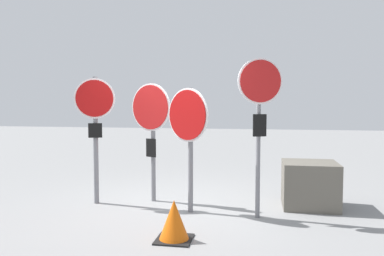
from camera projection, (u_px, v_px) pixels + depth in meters
ground_plane at (170, 207)px, 6.37m from camera, size 40.00×40.00×0.00m
stop_sign_0 at (95, 117)px, 6.47m from camera, size 0.66×0.25×2.22m
stop_sign_1 at (151, 120)px, 6.62m from camera, size 0.79×0.35×2.11m
stop_sign_2 at (188, 125)px, 5.94m from camera, size 0.73×0.49×2.00m
stop_sign_3 at (260, 103)px, 5.61m from camera, size 0.66×0.25×2.43m
traffic_cone_0 at (174, 220)px, 4.79m from camera, size 0.46×0.46×0.52m
storage_crate at (310, 185)px, 6.33m from camera, size 0.90×0.83×0.77m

